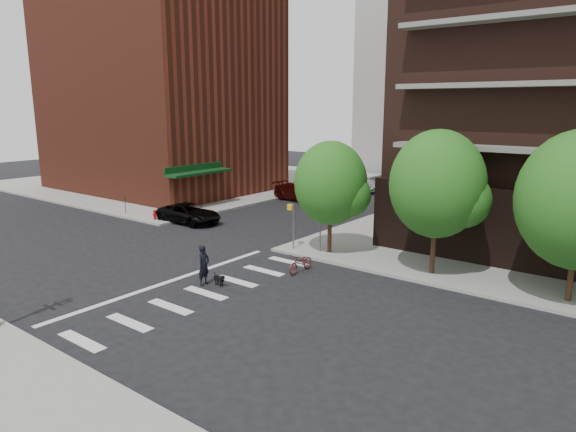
% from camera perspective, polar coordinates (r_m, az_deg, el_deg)
% --- Properties ---
extents(ground, '(120.00, 120.00, 0.00)m').
position_cam_1_polar(ground, '(25.55, -13.78, -6.88)').
color(ground, black).
rests_on(ground, ground).
extents(sidewalk_nw, '(31.00, 33.00, 0.15)m').
position_cam_1_polar(sidewalk_nw, '(58.64, -10.91, 4.03)').
color(sidewalk_nw, gray).
rests_on(sidewalk_nw, ground).
extents(crosswalk, '(3.85, 13.00, 0.01)m').
position_cam_1_polar(crosswalk, '(23.95, -10.44, -8.02)').
color(crosswalk, silver).
rests_on(crosswalk, ground).
extents(midrise_nw, '(21.40, 15.50, 20.00)m').
position_cam_1_polar(midrise_nw, '(52.65, -14.10, 13.98)').
color(midrise_nw, maroon).
rests_on(midrise_nw, sidewalk_nw).
extents(tree_a, '(4.00, 4.00, 5.90)m').
position_cam_1_polar(tree_a, '(28.12, 4.74, 3.67)').
color(tree_a, '#301E11').
rests_on(tree_a, sidewalk_ne).
extents(tree_b, '(4.50, 4.50, 6.65)m').
position_cam_1_polar(tree_b, '(25.33, 16.23, 3.42)').
color(tree_b, '#301E11').
rests_on(tree_b, sidewalk_ne).
extents(pedestrian_signal, '(2.18, 0.67, 2.60)m').
position_cam_1_polar(pedestrian_signal, '(29.00, 1.25, -0.44)').
color(pedestrian_signal, slate).
rests_on(pedestrian_signal, sidewalk_ne).
extents(fire_hydrant, '(0.24, 0.24, 0.73)m').
position_cam_1_polar(fire_hydrant, '(38.06, -14.59, 0.22)').
color(fire_hydrant, '#A50C0C').
rests_on(fire_hydrant, sidewalk_nw).
extents(parking_meter, '(0.10, 0.08, 1.32)m').
position_cam_1_polar(parking_meter, '(40.76, -17.65, 1.40)').
color(parking_meter, black).
rests_on(parking_meter, sidewalk_nw).
extents(parked_car_black, '(2.37, 4.99, 1.38)m').
position_cam_1_polar(parked_car_black, '(37.03, -10.94, 0.28)').
color(parked_car_black, black).
rests_on(parked_car_black, ground).
extents(parked_car_maroon, '(2.58, 5.49, 1.55)m').
position_cam_1_polar(parked_car_maroon, '(44.84, 1.47, 2.68)').
color(parked_car_maroon, '#460E0B').
rests_on(parked_car_maroon, ground).
extents(parked_car_silver, '(1.89, 5.22, 1.71)m').
position_cam_1_polar(parked_car_silver, '(50.07, 7.10, 3.69)').
color(parked_car_silver, '#B6BABE').
rests_on(parked_car_silver, ground).
extents(scooter, '(0.70, 1.89, 0.98)m').
position_cam_1_polar(scooter, '(25.76, 1.44, -5.21)').
color(scooter, maroon).
rests_on(scooter, ground).
extents(dog_walker, '(0.75, 0.56, 1.89)m').
position_cam_1_polar(dog_walker, '(24.18, -9.34, -5.42)').
color(dog_walker, black).
rests_on(dog_walker, ground).
extents(dog, '(0.65, 0.24, 0.54)m').
position_cam_1_polar(dog, '(24.11, -7.63, -6.93)').
color(dog, black).
rests_on(dog, ground).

